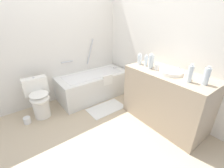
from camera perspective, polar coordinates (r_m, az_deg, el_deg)
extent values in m
plane|color=#C1AD8E|center=(2.51, -7.58, -17.16)|extent=(3.80, 3.80, 0.00)
cube|color=silver|center=(3.16, -21.73, 14.86)|extent=(3.20, 0.10, 2.42)
cube|color=silver|center=(2.88, 17.53, 14.60)|extent=(0.10, 3.00, 2.42)
cube|color=silver|center=(3.33, -6.80, -0.46)|extent=(1.48, 0.68, 0.51)
cube|color=white|center=(3.24, -6.99, 2.93)|extent=(1.22, 0.49, 0.09)
cylinder|color=silver|center=(3.52, 1.10, 6.31)|extent=(0.09, 0.03, 0.03)
cylinder|color=silver|center=(3.43, -8.13, 11.92)|extent=(0.20, 0.03, 0.53)
cylinder|color=silver|center=(3.25, -16.39, 7.94)|extent=(0.24, 0.03, 0.03)
cube|color=white|center=(3.06, -1.62, 1.49)|extent=(0.22, 0.03, 0.20)
cylinder|color=white|center=(2.96, -24.80, -7.75)|extent=(0.27, 0.27, 0.38)
ellipsoid|color=white|center=(2.83, -25.31, -4.91)|extent=(0.33, 0.37, 0.14)
ellipsoid|color=white|center=(2.79, -25.62, -3.45)|extent=(0.31, 0.35, 0.02)
cube|color=white|center=(2.96, -26.65, -0.59)|extent=(0.40, 0.18, 0.30)
cylinder|color=#AFAFB5|center=(2.91, -27.23, 2.15)|extent=(0.03, 0.03, 0.01)
cube|color=tan|center=(2.60, 19.28, -5.03)|extent=(0.60, 1.31, 0.88)
cylinder|color=white|center=(2.37, 21.12, 4.16)|extent=(0.33, 0.33, 0.05)
cylinder|color=#B9B9BE|center=(2.53, 23.65, 5.09)|extent=(0.02, 0.02, 0.05)
cylinder|color=#B9B9BE|center=(2.48, 23.10, 5.42)|extent=(0.11, 0.02, 0.02)
cylinder|color=#B9B9BE|center=(2.51, 24.77, 4.50)|extent=(0.03, 0.03, 0.04)
cylinder|color=#B9B9BE|center=(2.56, 22.48, 5.31)|extent=(0.03, 0.03, 0.04)
cylinder|color=silver|center=(2.54, 14.58, 8.07)|extent=(0.07, 0.07, 0.18)
cylinder|color=white|center=(2.52, 14.83, 10.31)|extent=(0.04, 0.04, 0.02)
cylinder|color=silver|center=(2.15, 27.08, 3.33)|extent=(0.06, 0.06, 0.22)
cylinder|color=white|center=(2.11, 27.70, 6.30)|extent=(0.03, 0.03, 0.02)
cylinder|color=silver|center=(2.46, 14.12, 8.00)|extent=(0.06, 0.06, 0.22)
cylinder|color=white|center=(2.43, 14.43, 10.73)|extent=(0.03, 0.03, 0.02)
cylinder|color=silver|center=(2.66, 10.26, 8.96)|extent=(0.07, 0.07, 0.16)
cylinder|color=white|center=(2.64, 10.41, 10.86)|extent=(0.04, 0.04, 0.02)
cylinder|color=silver|center=(2.60, 12.53, 8.36)|extent=(0.06, 0.06, 0.16)
cylinder|color=white|center=(2.57, 12.72, 10.31)|extent=(0.03, 0.03, 0.02)
cylinder|color=silver|center=(2.16, 31.73, 2.38)|extent=(0.07, 0.07, 0.21)
cylinder|color=white|center=(2.13, 32.44, 5.26)|extent=(0.04, 0.04, 0.02)
cylinder|color=white|center=(2.23, 26.02, 2.66)|extent=(0.07, 0.07, 0.09)
cylinder|color=white|center=(2.44, 16.28, 6.03)|extent=(0.06, 0.06, 0.09)
cube|color=white|center=(2.99, -2.19, -9.01)|extent=(0.69, 0.39, 0.01)
cylinder|color=white|center=(2.97, -29.05, -11.72)|extent=(0.11, 0.11, 0.11)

